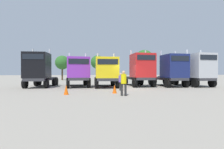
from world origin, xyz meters
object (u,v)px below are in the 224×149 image
object	(u,v)px
semi_truck_red	(140,70)
semi_truck_black	(39,70)
visitor_in_hivis	(124,81)
traffic_cone_near	(66,90)
semi_truck_purple	(78,72)
visitor_with_camera	(121,81)
traffic_cone_mid	(115,89)
semi_truck_silver	(197,70)
semi_truck_navy	(172,70)
semi_truck_yellow	(106,72)

from	to	relation	value
semi_truck_red	semi_truck_black	bearing A→B (deg)	-93.48
visitor_in_hivis	traffic_cone_near	world-z (taller)	visitor_in_hivis
semi_truck_purple	semi_truck_red	xyz separation A→B (m)	(7.41, -0.11, 0.25)
visitor_in_hivis	visitor_with_camera	bearing A→B (deg)	20.19
semi_truck_red	traffic_cone_mid	distance (m)	7.55
traffic_cone_near	semi_truck_silver	bearing A→B (deg)	20.47
visitor_with_camera	traffic_cone_near	distance (m)	5.22
semi_truck_black	semi_truck_navy	xyz separation A→B (m)	(15.30, -1.10, -0.05)
semi_truck_silver	traffic_cone_near	distance (m)	15.66
semi_truck_purple	traffic_cone_near	bearing A→B (deg)	-10.48
semi_truck_black	semi_truck_navy	bearing A→B (deg)	88.08
semi_truck_black	traffic_cone_near	distance (m)	7.95
semi_truck_yellow	semi_truck_silver	distance (m)	10.95
semi_truck_yellow	semi_truck_navy	size ratio (longest dim) A/B	1.01
semi_truck_black	traffic_cone_near	bearing A→B (deg)	32.15
semi_truck_black	traffic_cone_near	world-z (taller)	semi_truck_black
traffic_cone_near	visitor_in_hivis	bearing A→B (deg)	-16.27
semi_truck_black	semi_truck_silver	bearing A→B (deg)	88.19
semi_truck_yellow	semi_truck_purple	bearing A→B (deg)	-104.03
semi_truck_purple	semi_truck_navy	distance (m)	11.01
semi_truck_black	visitor_in_hivis	size ratio (longest dim) A/B	3.22
semi_truck_yellow	visitor_in_hivis	world-z (taller)	semi_truck_yellow
semi_truck_black	semi_truck_yellow	xyz separation A→B (m)	(7.53, -1.03, -0.27)
semi_truck_navy	visitor_with_camera	bearing A→B (deg)	-65.84
semi_truck_black	semi_truck_silver	world-z (taller)	semi_truck_silver
semi_truck_red	visitor_in_hivis	xyz separation A→B (m)	(-3.67, -7.69, -0.97)
semi_truck_black	semi_truck_silver	distance (m)	18.52
semi_truck_black	visitor_with_camera	bearing A→B (deg)	64.67
semi_truck_yellow	semi_truck_silver	size ratio (longest dim) A/B	0.94
semi_truck_red	semi_truck_silver	bearing A→B (deg)	79.26
semi_truck_black	semi_truck_silver	xyz separation A→B (m)	(18.47, -1.30, -0.03)
semi_truck_purple	semi_truck_red	bearing A→B (deg)	82.59
visitor_in_hivis	visitor_with_camera	xyz separation A→B (m)	(0.45, 3.52, -0.12)
visitor_with_camera	semi_truck_purple	bearing A→B (deg)	-56.64
semi_truck_silver	semi_truck_navy	bearing A→B (deg)	-96.55
semi_truck_black	semi_truck_yellow	size ratio (longest dim) A/B	0.97
visitor_with_camera	traffic_cone_mid	distance (m)	2.22
semi_truck_purple	traffic_cone_near	size ratio (longest dim) A/B	8.48
traffic_cone_mid	semi_truck_navy	bearing A→B (deg)	34.75
semi_truck_navy	traffic_cone_near	xyz separation A→B (m)	(-11.41, -5.64, -1.59)
semi_truck_navy	traffic_cone_near	bearing A→B (deg)	-65.88
semi_truck_yellow	visitor_with_camera	xyz separation A→B (m)	(1.01, -3.42, -0.80)
semi_truck_black	traffic_cone_mid	bearing A→B (deg)	52.32
semi_truck_purple	semi_truck_red	distance (m)	7.42
semi_truck_red	semi_truck_purple	bearing A→B (deg)	-92.96
semi_truck_navy	traffic_cone_mid	world-z (taller)	semi_truck_navy
semi_truck_purple	semi_truck_yellow	world-z (taller)	semi_truck_purple
semi_truck_red	visitor_with_camera	world-z (taller)	semi_truck_red
semi_truck_silver	visitor_in_hivis	distance (m)	12.39
semi_truck_navy	visitor_in_hivis	xyz separation A→B (m)	(-7.22, -6.86, -0.90)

